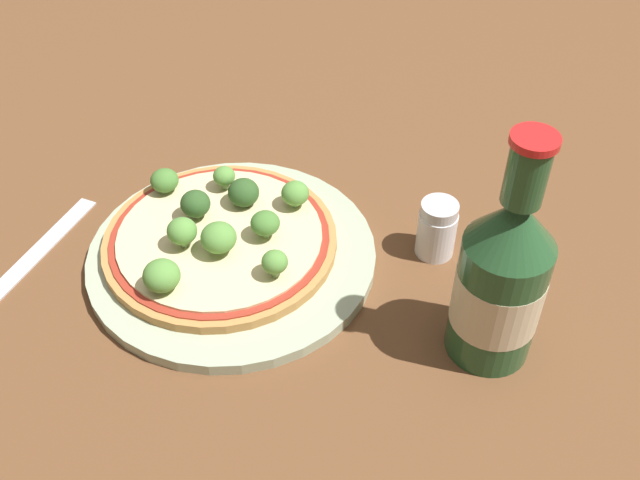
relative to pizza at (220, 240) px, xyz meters
The scene contains 16 objects.
ground_plane 0.03m from the pizza, 15.25° to the right, with size 3.00×3.00×0.00m, color brown.
plate 0.02m from the pizza, 21.38° to the right, with size 0.28×0.28×0.01m.
pizza is the anchor object (origin of this frame).
broccoli_floret_0 0.04m from the pizza, 137.26° to the left, with size 0.03×0.03×0.03m.
broccoli_floret_1 0.09m from the pizza, 135.83° to the left, with size 0.03×0.03×0.02m.
broccoli_floret_2 0.05m from the pizza, ahead, with size 0.03×0.03×0.03m.
broccoli_floret_3 0.08m from the pizza, 118.17° to the right, with size 0.03×0.03×0.03m.
broccoli_floret_4 0.09m from the pizza, 33.32° to the left, with size 0.03×0.03×0.03m.
broccoli_floret_5 0.03m from the pizza, 79.33° to the right, with size 0.03×0.03×0.03m.
broccoli_floret_6 0.08m from the pizza, 41.00° to the right, with size 0.02×0.02×0.03m.
broccoli_floret_7 0.04m from the pizza, 150.17° to the right, with size 0.03×0.03×0.03m.
broccoli_floret_8 0.05m from the pizza, 68.54° to the left, with size 0.03×0.03×0.03m.
broccoli_floret_9 0.07m from the pizza, 93.72° to the left, with size 0.02×0.02×0.02m.
beer_bottle 0.27m from the pizza, 22.04° to the right, with size 0.07×0.07×0.22m.
pepper_shaker 0.21m from the pizza, ahead, with size 0.04×0.04×0.06m.
fork 0.18m from the pizza, behind, with size 0.07×0.16×0.00m.
Camera 1 is at (0.10, -0.51, 0.51)m, focal length 42.00 mm.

